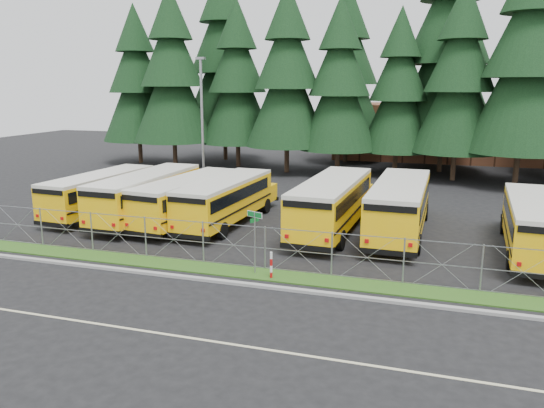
{
  "coord_description": "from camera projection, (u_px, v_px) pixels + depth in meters",
  "views": [
    {
      "loc": [
        5.99,
        -22.4,
        8.07
      ],
      "look_at": [
        -2.24,
        4.0,
        1.85
      ],
      "focal_mm": 35.0,
      "sensor_mm": 36.0,
      "label": 1
    }
  ],
  "objects": [
    {
      "name": "ground",
      "position": [
        293.0,
        265.0,
        24.37
      ],
      "size": [
        120.0,
        120.0,
        0.0
      ],
      "primitive_type": "plane",
      "color": "black",
      "rests_on": "ground"
    },
    {
      "name": "curb",
      "position": [
        273.0,
        287.0,
        21.47
      ],
      "size": [
        50.0,
        0.25,
        0.12
      ],
      "primitive_type": "cube",
      "color": "gray",
      "rests_on": "ground"
    },
    {
      "name": "grass_verge",
      "position": [
        282.0,
        276.0,
        22.78
      ],
      "size": [
        50.0,
        1.4,
        0.06
      ],
      "primitive_type": "cube",
      "color": "#274E16",
      "rests_on": "ground"
    },
    {
      "name": "road_lane_line",
      "position": [
        227.0,
        344.0,
        16.92
      ],
      "size": [
        50.0,
        0.12,
        0.01
      ],
      "primitive_type": "cube",
      "color": "beige",
      "rests_on": "ground"
    },
    {
      "name": "chainlink_fence",
      "position": [
        287.0,
        250.0,
        23.22
      ],
      "size": [
        44.0,
        0.1,
        2.0
      ],
      "primitive_type": null,
      "color": "gray",
      "rests_on": "ground"
    },
    {
      "name": "brick_building",
      "position": [
        438.0,
        131.0,
        59.23
      ],
      "size": [
        22.0,
        10.0,
        6.0
      ],
      "primitive_type": "cube",
      "color": "brown",
      "rests_on": "ground"
    },
    {
      "name": "bus_0",
      "position": [
        104.0,
        194.0,
        33.54
      ],
      "size": [
        3.07,
        10.3,
        2.67
      ],
      "primitive_type": null,
      "rotation": [
        0.0,
        0.0,
        -0.07
      ],
      "color": "#FFBC08",
      "rests_on": "ground"
    },
    {
      "name": "bus_1",
      "position": [
        150.0,
        196.0,
        32.31
      ],
      "size": [
        2.92,
        11.03,
        2.87
      ],
      "primitive_type": null,
      "rotation": [
        0.0,
        0.0,
        -0.03
      ],
      "color": "#FFBC08",
      "rests_on": "ground"
    },
    {
      "name": "bus_2",
      "position": [
        191.0,
        200.0,
        31.55
      ],
      "size": [
        3.6,
        10.67,
        2.74
      ],
      "primitive_type": null,
      "rotation": [
        0.0,
        0.0,
        -0.11
      ],
      "color": "#FFBC08",
      "rests_on": "ground"
    },
    {
      "name": "bus_3",
      "position": [
        228.0,
        201.0,
        31.22
      ],
      "size": [
        3.09,
        10.57,
        2.74
      ],
      "primitive_type": null,
      "rotation": [
        0.0,
        0.0,
        -0.06
      ],
      "color": "#FFBC08",
      "rests_on": "ground"
    },
    {
      "name": "bus_5",
      "position": [
        333.0,
        205.0,
        29.65
      ],
      "size": [
        3.26,
        11.58,
        3.0
      ],
      "primitive_type": null,
      "rotation": [
        0.0,
        0.0,
        -0.05
      ],
      "color": "#FFBC08",
      "rests_on": "ground"
    },
    {
      "name": "bus_6",
      "position": [
        400.0,
        208.0,
        28.94
      ],
      "size": [
        2.98,
        11.53,
        3.01
      ],
      "primitive_type": null,
      "rotation": [
        0.0,
        0.0,
        -0.02
      ],
      "color": "#FFBC08",
      "rests_on": "ground"
    },
    {
      "name": "bus_east",
      "position": [
        533.0,
        227.0,
        25.6
      ],
      "size": [
        3.12,
        10.7,
        2.77
      ],
      "primitive_type": null,
      "rotation": [
        0.0,
        0.0,
        -0.06
      ],
      "color": "#FFBC08",
      "rests_on": "ground"
    },
    {
      "name": "street_sign",
      "position": [
        255.0,
        229.0,
        22.72
      ],
      "size": [
        0.78,
        0.52,
        2.81
      ],
      "color": "gray",
      "rests_on": "ground"
    },
    {
      "name": "striped_bollard",
      "position": [
        271.0,
        266.0,
        22.44
      ],
      "size": [
        0.11,
        0.11,
        1.2
      ],
      "primitive_type": "cylinder",
      "color": "#B20C0C",
      "rests_on": "ground"
    },
    {
      "name": "light_standard",
      "position": [
        202.0,
        119.0,
        41.08
      ],
      "size": [
        0.7,
        0.35,
        10.14
      ],
      "color": "gray",
      "rests_on": "ground"
    },
    {
      "name": "conifer_0",
      "position": [
        137.0,
        85.0,
        54.78
      ],
      "size": [
        7.32,
        7.32,
        16.18
      ],
      "primitive_type": null,
      "color": "black",
      "rests_on": "ground"
    },
    {
      "name": "conifer_1",
      "position": [
        172.0,
        78.0,
        51.75
      ],
      "size": [
        7.93,
        7.93,
        17.55
      ],
      "primitive_type": null,
      "color": "black",
      "rests_on": "ground"
    },
    {
      "name": "conifer_2",
      "position": [
        237.0,
        84.0,
        51.97
      ],
      "size": [
        7.37,
        7.37,
        16.31
      ],
      "primitive_type": null,
      "color": "black",
      "rests_on": "ground"
    },
    {
      "name": "conifer_3",
      "position": [
        287.0,
        80.0,
        48.35
      ],
      "size": [
        7.73,
        7.73,
        17.09
      ],
      "primitive_type": null,
      "color": "black",
      "rests_on": "ground"
    },
    {
      "name": "conifer_4",
      "position": [
        339.0,
        87.0,
        47.19
      ],
      "size": [
        7.13,
        7.13,
        15.77
      ],
      "primitive_type": null,
      "color": "black",
      "rests_on": "ground"
    },
    {
      "name": "conifer_5",
      "position": [
        399.0,
        93.0,
        47.18
      ],
      "size": [
        6.7,
        6.7,
        14.83
      ],
      "primitive_type": null,
      "color": "black",
      "rests_on": "ground"
    },
    {
      "name": "conifer_6",
      "position": [
        460.0,
        82.0,
        44.24
      ],
      "size": [
        7.51,
        7.51,
        16.62
      ],
      "primitive_type": null,
      "color": "black",
      "rests_on": "ground"
    },
    {
      "name": "conifer_7",
      "position": [
        527.0,
        65.0,
        41.16
      ],
      "size": [
        8.64,
        8.64,
        19.11
      ],
      "primitive_type": null,
      "color": "black",
      "rests_on": "ground"
    },
    {
      "name": "conifer_10",
      "position": [
        224.0,
        64.0,
        56.52
      ],
      "size": [
        9.31,
        9.31,
        20.59
      ],
      "primitive_type": null,
      "color": "black",
      "rests_on": "ground"
    },
    {
      "name": "conifer_11",
      "position": [
        348.0,
        76.0,
        55.16
      ],
      "size": [
        8.14,
        8.14,
        18.0
      ],
      "primitive_type": null,
      "color": "black",
      "rests_on": "ground"
    },
    {
      "name": "conifer_12",
      "position": [
        447.0,
        52.0,
        48.13
      ],
      "size": [
        9.92,
        9.92,
        21.94
      ],
      "primitive_type": null,
      "color": "black",
      "rests_on": "ground"
    }
  ]
}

